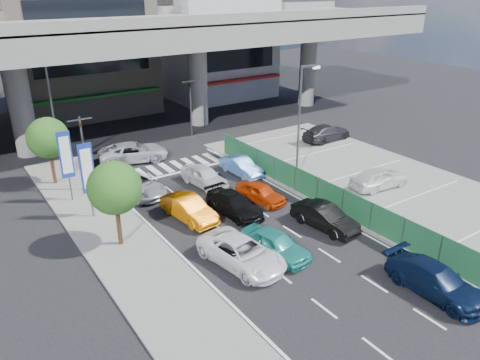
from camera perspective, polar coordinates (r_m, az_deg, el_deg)
ground at (r=25.99m, az=3.63°, el=-7.28°), size 120.00×120.00×0.00m
parking_lot at (r=34.29m, az=16.32°, el=-0.34°), size 12.00×28.00×0.06m
sidewalk_left at (r=26.19m, az=-14.29°, el=-7.62°), size 4.00×30.00×0.12m
fence_run at (r=29.40m, az=10.73°, el=-1.91°), size 0.16×22.00×1.80m
expressway at (r=42.22m, az=-15.28°, el=16.41°), size 64.00×14.00×10.75m
building_center at (r=52.77m, az=-19.32°, el=15.75°), size 14.00×10.90×15.00m
building_east at (r=58.34m, az=-3.05°, el=16.05°), size 12.00×10.90×12.00m
traffic_light_left at (r=31.96m, az=-18.72°, el=5.15°), size 1.60×1.24×5.20m
traffic_light_right at (r=42.45m, az=-6.10°, el=10.47°), size 1.60×1.24×5.20m
street_lamp_right at (r=32.73m, az=7.49°, el=8.11°), size 1.65×0.22×8.00m
street_lamp_left at (r=37.37m, az=-21.72°, el=8.56°), size 1.65×0.22×8.00m
signboard_near at (r=28.33m, az=-18.11°, el=1.10°), size 0.80×0.14×4.70m
signboard_far at (r=30.99m, az=-20.45°, el=2.65°), size 0.80×0.14×4.70m
tree_near at (r=24.70m, az=-15.03°, el=-0.96°), size 2.80×2.80×4.80m
tree_far at (r=34.12m, az=-22.37°, el=4.75°), size 2.80×2.80×4.80m
minivan_navy_back at (r=23.29m, az=22.75°, el=-11.23°), size 1.97×4.77×1.38m
sedan_white_mid_left at (r=23.51m, az=0.20°, el=-8.83°), size 3.06×5.27×1.38m
taxi_teal_mid at (r=24.29m, az=4.31°, el=-7.77°), size 2.33×4.28×1.38m
hatch_black_mid_right at (r=27.20m, az=10.31°, el=-4.51°), size 1.90×4.32×1.38m
taxi_orange_left at (r=27.92m, az=-6.25°, el=-3.49°), size 1.98×4.34×1.38m
sedan_black_mid at (r=28.43m, az=-0.70°, el=-2.97°), size 2.10×4.48×1.26m
taxi_orange_right at (r=30.03m, az=2.51°, el=-1.54°), size 2.16×3.83×1.23m
wagon_silver_front_left at (r=31.74m, az=-12.55°, el=-0.59°), size 3.22×5.17×1.33m
sedan_white_front_mid at (r=32.42m, az=-4.36°, el=0.48°), size 2.10×4.22×1.38m
kei_truck_front_right at (r=34.22m, az=0.14°, el=1.68°), size 1.58×3.90×1.26m
crossing_wagon_silver at (r=37.68m, az=-12.88°, el=3.32°), size 5.81×3.73×1.49m
parked_sedan_white at (r=33.16m, az=16.59°, el=0.24°), size 4.41×2.12×1.45m
parked_sedan_dgrey at (r=42.28m, az=10.51°, el=5.71°), size 4.92×2.19×1.40m
traffic_cone at (r=32.73m, az=9.69°, el=-0.03°), size 0.43×0.43×0.78m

